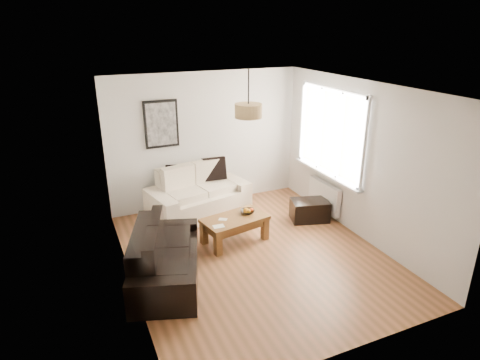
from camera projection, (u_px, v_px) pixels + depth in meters
name	position (u px, v px, depth m)	size (l,w,h in m)	color
floor	(255.00, 254.00, 6.48)	(4.50, 4.50, 0.00)	brown
ceiling	(258.00, 88.00, 5.55)	(3.80, 4.50, 0.00)	white
wall_back	(206.00, 140.00, 7.94)	(3.80, 0.04, 2.60)	silver
wall_front	(355.00, 250.00, 4.09)	(3.80, 0.04, 2.60)	silver
wall_left	(124.00, 198.00, 5.30)	(0.04, 4.50, 2.60)	silver
wall_right	(361.00, 161.00, 6.73)	(0.04, 4.50, 2.60)	silver
window_bay	(331.00, 132.00, 7.29)	(0.14, 1.90, 1.60)	white
radiator	(324.00, 196.00, 7.71)	(0.10, 0.90, 0.52)	white
poster	(161.00, 124.00, 7.45)	(0.62, 0.04, 0.87)	black
pendant_shade	(248.00, 111.00, 5.94)	(0.40, 0.40, 0.20)	tan
loveseat_cream	(198.00, 192.00, 7.71)	(1.81, 0.99, 0.90)	beige
sofa_leather	(166.00, 255.00, 5.74)	(1.78, 0.86, 0.77)	black
coffee_table	(235.00, 229.00, 6.81)	(1.06, 0.58, 0.43)	brown
ottoman	(310.00, 210.00, 7.56)	(0.67, 0.43, 0.38)	black
cushion_left	(177.00, 175.00, 7.66)	(0.40, 0.12, 0.40)	black
cushion_right	(214.00, 169.00, 7.94)	(0.44, 0.14, 0.44)	black
fruit_bowl	(248.00, 212.00, 6.88)	(0.23, 0.23, 0.06)	black
orange_a	(249.00, 211.00, 6.87)	(0.07, 0.07, 0.07)	orange
orange_b	(252.00, 210.00, 6.91)	(0.07, 0.07, 0.07)	#FF5015
orange_c	(246.00, 211.00, 6.88)	(0.10, 0.10, 0.10)	orange
papers	(219.00, 226.00, 6.44)	(0.18, 0.12, 0.01)	silver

